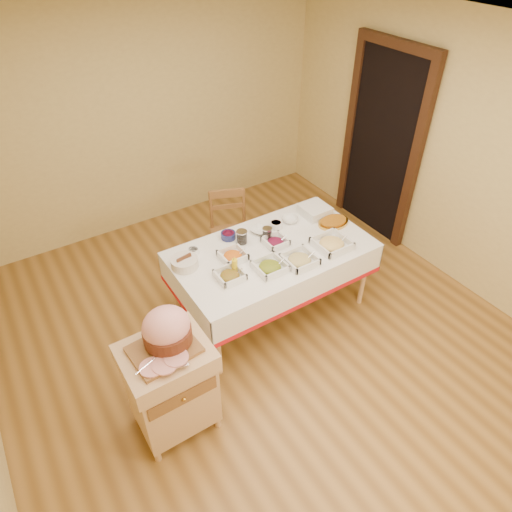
{
  "coord_description": "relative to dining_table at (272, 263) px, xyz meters",
  "views": [
    {
      "loc": [
        -1.61,
        -2.41,
        3.3
      ],
      "look_at": [
        0.06,
        0.2,
        0.84
      ],
      "focal_mm": 32.0,
      "sensor_mm": 36.0,
      "label": 1
    }
  ],
  "objects": [
    {
      "name": "serving_dish_d",
      "position": [
        0.48,
        -0.27,
        0.2
      ],
      "size": [
        0.3,
        0.3,
        0.11
      ],
      "color": "white",
      "rests_on": "dining_table"
    },
    {
      "name": "small_bowl_right",
      "position": [
        0.22,
        0.26,
        0.2
      ],
      "size": [
        0.12,
        0.12,
        0.06
      ],
      "color": "white",
      "rests_on": "dining_table"
    },
    {
      "name": "dining_table",
      "position": [
        0.0,
        0.0,
        0.0
      ],
      "size": [
        1.82,
        1.02,
        0.76
      ],
      "color": "tan",
      "rests_on": "ground"
    },
    {
      "name": "preserve_jar_left",
      "position": [
        -0.18,
        0.23,
        0.22
      ],
      "size": [
        0.1,
        0.1,
        0.13
      ],
      "color": "silver",
      "rests_on": "dining_table"
    },
    {
      "name": "serving_dish_e",
      "position": [
        -0.37,
        0.07,
        0.19
      ],
      "size": [
        0.23,
        0.22,
        0.11
      ],
      "color": "white",
      "rests_on": "dining_table"
    },
    {
      "name": "room_shell",
      "position": [
        -0.3,
        -0.3,
        0.7
      ],
      "size": [
        5.0,
        5.0,
        5.0
      ],
      "color": "olive",
      "rests_on": "ground"
    },
    {
      "name": "small_bowl_mid",
      "position": [
        -0.25,
        0.36,
        0.2
      ],
      "size": [
        0.14,
        0.14,
        0.06
      ],
      "color": "navy",
      "rests_on": "dining_table"
    },
    {
      "name": "bowl_small_imported",
      "position": [
        0.4,
        0.28,
        0.19
      ],
      "size": [
        0.21,
        0.21,
        0.05
      ],
      "primitive_type": "imported",
      "rotation": [
        0.0,
        0.0,
        -0.36
      ],
      "color": "white",
      "rests_on": "dining_table"
    },
    {
      "name": "bowl_white_imported",
      "position": [
        0.05,
        0.29,
        0.18
      ],
      "size": [
        0.21,
        0.21,
        0.04
      ],
      "primitive_type": "imported",
      "rotation": [
        0.0,
        0.0,
        0.36
      ],
      "color": "white",
      "rests_on": "dining_table"
    },
    {
      "name": "serving_dish_c",
      "position": [
        0.09,
        -0.3,
        0.2
      ],
      "size": [
        0.27,
        0.27,
        0.11
      ],
      "color": "white",
      "rests_on": "dining_table"
    },
    {
      "name": "dining_chair",
      "position": [
        0.0,
        0.8,
        -0.13
      ],
      "size": [
        0.52,
        0.51,
        0.91
      ],
      "color": "brown",
      "rests_on": "ground"
    },
    {
      "name": "ham_on_board",
      "position": [
        -1.29,
        -0.62,
        0.4
      ],
      "size": [
        0.47,
        0.45,
        0.31
      ],
      "color": "brown",
      "rests_on": "butcher_cart"
    },
    {
      "name": "doorway",
      "position": [
        1.9,
        0.6,
        0.51
      ],
      "size": [
        0.09,
        1.1,
        2.2
      ],
      "color": "black",
      "rests_on": "ground"
    },
    {
      "name": "serving_dish_a",
      "position": [
        -0.53,
        -0.15,
        0.19
      ],
      "size": [
        0.23,
        0.22,
        0.1
      ],
      "color": "white",
      "rests_on": "dining_table"
    },
    {
      "name": "butcher_cart",
      "position": [
        -1.34,
        -0.66,
        -0.11
      ],
      "size": [
        0.61,
        0.52,
        0.86
      ],
      "color": "tan",
      "rests_on": "ground"
    },
    {
      "name": "mustard_bottle",
      "position": [
        -0.45,
        -0.09,
        0.23
      ],
      "size": [
        0.05,
        0.05,
        0.16
      ],
      "color": "yellow",
      "rests_on": "dining_table"
    },
    {
      "name": "bread_basket",
      "position": [
        -0.78,
        0.2,
        0.21
      ],
      "size": [
        0.24,
        0.24,
        0.1
      ],
      "color": "silver",
      "rests_on": "dining_table"
    },
    {
      "name": "brass_platter",
      "position": [
        0.74,
        0.01,
        0.18
      ],
      "size": [
        0.33,
        0.24,
        0.04
      ],
      "color": "gold",
      "rests_on": "dining_table"
    },
    {
      "name": "small_bowl_left",
      "position": [
        -0.64,
        0.33,
        0.19
      ],
      "size": [
        0.11,
        0.11,
        0.05
      ],
      "color": "white",
      "rests_on": "dining_table"
    },
    {
      "name": "plate_stack",
      "position": [
        0.68,
        0.24,
        0.21
      ],
      "size": [
        0.27,
        0.27,
        0.1
      ],
      "color": "white",
      "rests_on": "dining_table"
    },
    {
      "name": "serving_dish_f",
      "position": [
        0.06,
        0.04,
        0.19
      ],
      "size": [
        0.21,
        0.2,
        0.1
      ],
      "color": "white",
      "rests_on": "dining_table"
    },
    {
      "name": "serving_dish_b",
      "position": [
        -0.18,
        -0.23,
        0.19
      ],
      "size": [
        0.25,
        0.25,
        0.1
      ],
      "color": "white",
      "rests_on": "dining_table"
    },
    {
      "name": "preserve_jar_right",
      "position": [
        0.05,
        0.16,
        0.21
      ],
      "size": [
        0.09,
        0.09,
        0.12
      ],
      "color": "silver",
      "rests_on": "dining_table"
    }
  ]
}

